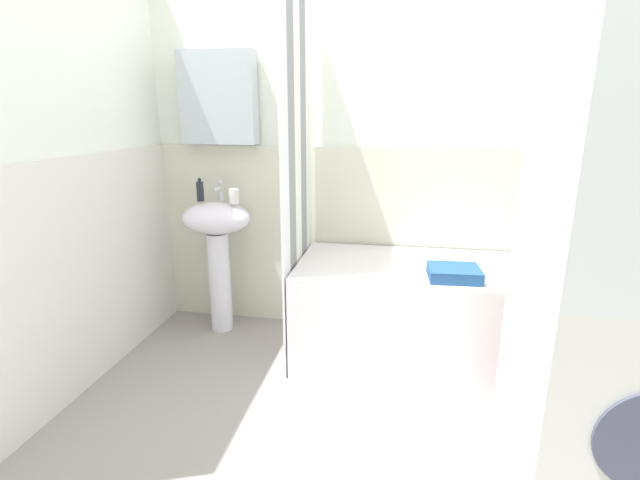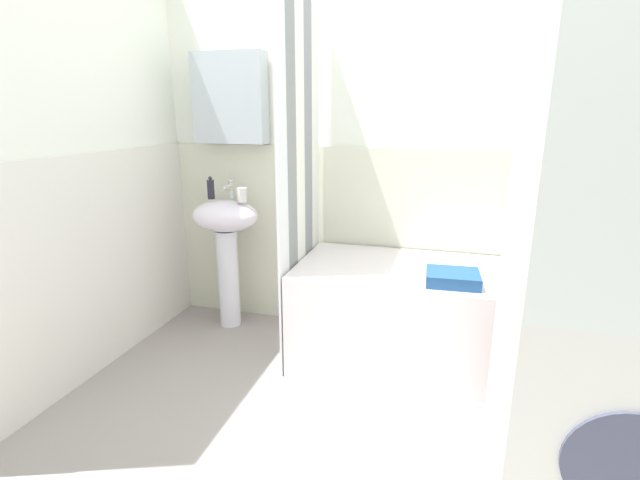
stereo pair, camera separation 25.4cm
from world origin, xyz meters
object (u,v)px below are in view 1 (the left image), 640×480
sink (217,238)px  toothbrush_cup (234,196)px  lotion_bottle (530,243)px  body_wash_bottle (552,242)px  washer_dryer_stack (629,282)px  towel_folded (454,273)px  soap_dispenser (200,191)px  bathtub (432,314)px

sink → toothbrush_cup: (0.13, -0.00, 0.27)m
lotion_bottle → body_wash_bottle: bearing=3.0°
sink → body_wash_bottle: bearing=2.8°
body_wash_bottle → lotion_bottle: bearing=-177.0°
toothbrush_cup → lotion_bottle: bearing=3.1°
washer_dryer_stack → sink: bearing=151.1°
toothbrush_cup → body_wash_bottle: 1.91m
toothbrush_cup → towel_folded: size_ratio=0.34×
lotion_bottle → towel_folded: size_ratio=0.72×
body_wash_bottle → lotion_bottle: size_ratio=1.14×
towel_folded → washer_dryer_stack: washer_dryer_stack is taller
lotion_bottle → washer_dryer_stack: 1.16m
toothbrush_cup → lotion_bottle: 1.79m
toothbrush_cup → lotion_bottle: size_ratio=0.48×
soap_dispenser → lotion_bottle: 2.03m
sink → washer_dryer_stack: washer_dryer_stack is taller
body_wash_bottle → lotion_bottle: body_wash_bottle is taller
sink → soap_dispenser: bearing=163.4°
sink → bathtub: sink is taller
soap_dispenser → washer_dryer_stack: (2.03, -1.09, -0.07)m
bathtub → body_wash_bottle: bearing=21.5°
sink → body_wash_bottle: 2.02m
toothbrush_cup → towel_folded: bearing=-15.3°
soap_dispenser → bathtub: size_ratio=0.10×
toothbrush_cup → soap_dispenser: bearing=171.4°
soap_dispenser → toothbrush_cup: size_ratio=1.66×
bathtub → toothbrush_cup: bearing=172.5°
bathtub → body_wash_bottle: 0.82m
sink → bathtub: (1.35, -0.17, -0.34)m
sink → lotion_bottle: size_ratio=4.61×
toothbrush_cup → body_wash_bottle: bearing=3.1°
bathtub → washer_dryer_stack: 1.20m
bathtub → towel_folded: 0.38m
sink → bathtub: size_ratio=0.56×
sink → washer_dryer_stack: (1.92, -1.06, 0.22)m
washer_dryer_stack → soap_dispenser: bearing=151.7°
toothbrush_cup → washer_dryer_stack: 2.08m
bathtub → washer_dryer_stack: bearing=-57.6°
body_wash_bottle → lotion_bottle: (-0.12, -0.01, -0.01)m
sink → washer_dryer_stack: 2.20m
soap_dispenser → towel_folded: 1.62m
body_wash_bottle → sink: bearing=-177.2°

